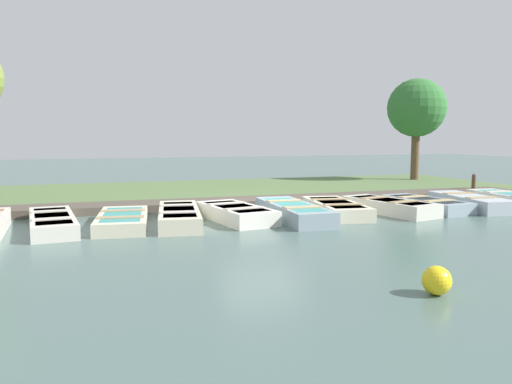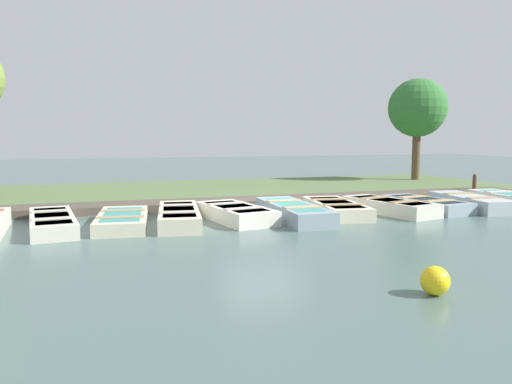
{
  "view_description": "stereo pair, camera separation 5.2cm",
  "coord_description": "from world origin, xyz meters",
  "px_view_note": "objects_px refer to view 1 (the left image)",
  "views": [
    {
      "loc": [
        13.93,
        -4.81,
        2.19
      ],
      "look_at": [
        0.71,
        -0.44,
        0.65
      ],
      "focal_mm": 35.0,
      "sensor_mm": 36.0,
      "label": 1
    },
    {
      "loc": [
        13.94,
        -4.76,
        2.19
      ],
      "look_at": [
        0.71,
        -0.44,
        0.65
      ],
      "focal_mm": 35.0,
      "sensor_mm": 36.0,
      "label": 2
    }
  ],
  "objects_px": {
    "rowboat_8": "(389,206)",
    "rowboat_9": "(425,204)",
    "rowboat_2": "(52,222)",
    "rowboat_5": "(236,213)",
    "park_tree_left": "(417,109)",
    "rowboat_4": "(179,216)",
    "buoy": "(437,280)",
    "rowboat_3": "(123,220)",
    "rowboat_6": "(293,211)",
    "rowboat_10": "(470,202)",
    "mooring_post_far": "(474,184)",
    "rowboat_7": "(336,208)"
  },
  "relations": [
    {
      "from": "rowboat_8",
      "to": "rowboat_9",
      "type": "distance_m",
      "value": 1.39
    },
    {
      "from": "rowboat_8",
      "to": "rowboat_9",
      "type": "bearing_deg",
      "value": 83.85
    },
    {
      "from": "rowboat_2",
      "to": "rowboat_9",
      "type": "relative_size",
      "value": 1.17
    },
    {
      "from": "rowboat_5",
      "to": "park_tree_left",
      "type": "height_order",
      "value": "park_tree_left"
    },
    {
      "from": "rowboat_4",
      "to": "rowboat_8",
      "type": "xyz_separation_m",
      "value": [
        0.14,
        6.06,
        0.0
      ]
    },
    {
      "from": "buoy",
      "to": "park_tree_left",
      "type": "distance_m",
      "value": 17.97
    },
    {
      "from": "rowboat_3",
      "to": "rowboat_9",
      "type": "bearing_deg",
      "value": 96.83
    },
    {
      "from": "rowboat_6",
      "to": "rowboat_10",
      "type": "relative_size",
      "value": 1.13
    },
    {
      "from": "park_tree_left",
      "to": "mooring_post_far",
      "type": "bearing_deg",
      "value": -10.26
    },
    {
      "from": "rowboat_9",
      "to": "park_tree_left",
      "type": "distance_m",
      "value": 9.73
    },
    {
      "from": "rowboat_5",
      "to": "rowboat_6",
      "type": "bearing_deg",
      "value": 71.09
    },
    {
      "from": "rowboat_3",
      "to": "rowboat_7",
      "type": "relative_size",
      "value": 0.96
    },
    {
      "from": "rowboat_9",
      "to": "mooring_post_far",
      "type": "bearing_deg",
      "value": 116.6
    },
    {
      "from": "rowboat_2",
      "to": "rowboat_3",
      "type": "bearing_deg",
      "value": 79.12
    },
    {
      "from": "rowboat_5",
      "to": "buoy",
      "type": "height_order",
      "value": "same"
    },
    {
      "from": "rowboat_4",
      "to": "rowboat_7",
      "type": "bearing_deg",
      "value": 99.12
    },
    {
      "from": "rowboat_5",
      "to": "buoy",
      "type": "relative_size",
      "value": 7.2
    },
    {
      "from": "rowboat_4",
      "to": "rowboat_10",
      "type": "bearing_deg",
      "value": 97.49
    },
    {
      "from": "rowboat_10",
      "to": "buoy",
      "type": "relative_size",
      "value": 7.74
    },
    {
      "from": "rowboat_5",
      "to": "buoy",
      "type": "distance_m",
      "value": 6.91
    },
    {
      "from": "rowboat_8",
      "to": "mooring_post_far",
      "type": "bearing_deg",
      "value": 104.26
    },
    {
      "from": "rowboat_3",
      "to": "rowboat_8",
      "type": "relative_size",
      "value": 0.98
    },
    {
      "from": "rowboat_3",
      "to": "mooring_post_far",
      "type": "bearing_deg",
      "value": 108.6
    },
    {
      "from": "rowboat_4",
      "to": "park_tree_left",
      "type": "bearing_deg",
      "value": 129.67
    },
    {
      "from": "rowboat_4",
      "to": "park_tree_left",
      "type": "xyz_separation_m",
      "value": [
        -7.63,
        12.53,
        3.31
      ]
    },
    {
      "from": "rowboat_2",
      "to": "buoy",
      "type": "relative_size",
      "value": 8.42
    },
    {
      "from": "rowboat_9",
      "to": "buoy",
      "type": "relative_size",
      "value": 7.22
    },
    {
      "from": "rowboat_6",
      "to": "rowboat_7",
      "type": "xyz_separation_m",
      "value": [
        -0.32,
        1.44,
        -0.02
      ]
    },
    {
      "from": "buoy",
      "to": "rowboat_7",
      "type": "bearing_deg",
      "value": 163.76
    },
    {
      "from": "rowboat_2",
      "to": "buoy",
      "type": "height_order",
      "value": "buoy"
    },
    {
      "from": "rowboat_5",
      "to": "rowboat_9",
      "type": "relative_size",
      "value": 1.0
    },
    {
      "from": "park_tree_left",
      "to": "rowboat_3",
      "type": "bearing_deg",
      "value": -61.3
    },
    {
      "from": "rowboat_4",
      "to": "rowboat_10",
      "type": "relative_size",
      "value": 1.09
    },
    {
      "from": "rowboat_6",
      "to": "park_tree_left",
      "type": "height_order",
      "value": "park_tree_left"
    },
    {
      "from": "rowboat_2",
      "to": "rowboat_4",
      "type": "height_order",
      "value": "rowboat_4"
    },
    {
      "from": "rowboat_8",
      "to": "park_tree_left",
      "type": "bearing_deg",
      "value": 127.09
    },
    {
      "from": "rowboat_6",
      "to": "rowboat_10",
      "type": "height_order",
      "value": "rowboat_6"
    },
    {
      "from": "rowboat_6",
      "to": "rowboat_9",
      "type": "relative_size",
      "value": 1.21
    },
    {
      "from": "rowboat_4",
      "to": "buoy",
      "type": "xyz_separation_m",
      "value": [
        6.87,
        2.44,
        0.01
      ]
    },
    {
      "from": "rowboat_4",
      "to": "rowboat_8",
      "type": "bearing_deg",
      "value": 97.02
    },
    {
      "from": "buoy",
      "to": "rowboat_2",
      "type": "bearing_deg",
      "value": -142.2
    },
    {
      "from": "rowboat_2",
      "to": "rowboat_8",
      "type": "height_order",
      "value": "rowboat_8"
    },
    {
      "from": "rowboat_2",
      "to": "rowboat_3",
      "type": "relative_size",
      "value": 1.13
    },
    {
      "from": "rowboat_9",
      "to": "rowboat_5",
      "type": "bearing_deg",
      "value": -95.87
    },
    {
      "from": "rowboat_8",
      "to": "buoy",
      "type": "xyz_separation_m",
      "value": [
        6.73,
        -3.62,
        0.0
      ]
    },
    {
      "from": "rowboat_2",
      "to": "rowboat_5",
      "type": "relative_size",
      "value": 1.17
    },
    {
      "from": "rowboat_3",
      "to": "buoy",
      "type": "height_order",
      "value": "buoy"
    },
    {
      "from": "rowboat_4",
      "to": "rowboat_7",
      "type": "distance_m",
      "value": 4.45
    },
    {
      "from": "rowboat_5",
      "to": "rowboat_10",
      "type": "height_order",
      "value": "rowboat_10"
    },
    {
      "from": "rowboat_9",
      "to": "mooring_post_far",
      "type": "height_order",
      "value": "mooring_post_far"
    }
  ]
}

